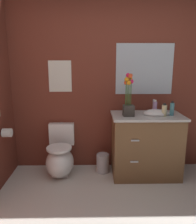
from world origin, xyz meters
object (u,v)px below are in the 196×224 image
Objects in this scene: vanity_cabinet at (146,144)px; flower_vase at (129,101)px; lotion_bottle at (155,107)px; toilet_paper_roll at (7,133)px; hand_wash_bottle at (164,110)px; toilet at (60,158)px; wall_poster at (60,76)px; wall_mirror at (144,69)px; trash_bin at (103,163)px; soap_bottle at (172,109)px.

vanity_cabinet is 1.90× the size of flower_vase.
lotion_bottle is 1.59× the size of toilet_paper_roll.
lotion_bottle is at bearing 26.03° from flower_vase.
hand_wash_bottle reaches higher than toilet_paper_roll.
toilet is at bearing 178.72° from vanity_cabinet.
vanity_cabinet is 1.52m from wall_poster.
vanity_cabinet is 2.41× the size of wall_poster.
wall_mirror reaches higher than hand_wash_bottle.
trash_bin is (-0.59, 0.08, -0.31)m from vanity_cabinet.
wall_poster is (-0.92, 0.35, 0.29)m from flower_vase.
trash_bin is 2.47× the size of toilet_paper_roll.
wall_poster is at bearing 160.45° from trash_bin.
flower_vase reaches higher than vanity_cabinet.
wall_mirror is (-0.00, 0.29, 1.01)m from vanity_cabinet.
trash_bin is 0.34× the size of wall_mirror.
soap_bottle is at bearing 3.38° from toilet_paper_roll.
soap_bottle is 0.25m from lotion_bottle.
trash_bin is (-0.78, 0.17, -0.81)m from hand_wash_bottle.
wall_mirror reaches higher than trash_bin.
wall_poster is (-1.38, 0.38, 0.41)m from hand_wash_bottle.
wall_poster is at bearing 158.97° from flower_vase.
vanity_cabinet is at bearing 5.37° from toilet_paper_roll.
trash_bin is at bearing 171.91° from soap_bottle.
trash_bin is at bearing 5.36° from toilet.
flower_vase is at bearing -126.78° from wall_mirror.
trash_bin is 1.36m from toilet_paper_roll.
toilet is 1.55m from hand_wash_bottle.
soap_bottle is at bearing -46.01° from lotion_bottle.
toilet is at bearing -167.24° from wall_mirror.
flower_vase is 1.02m from wall_poster.
flower_vase reaches higher than hand_wash_bottle.
vanity_cabinet is 5.53× the size of soap_bottle.
soap_bottle reaches higher than trash_bin.
flower_vase is at bearing -167.54° from vanity_cabinet.
lotion_bottle reaches higher than toilet_paper_roll.
soap_bottle is (0.31, -0.04, 0.51)m from vanity_cabinet.
vanity_cabinet is 0.68m from flower_vase.
vanity_cabinet is 5.98× the size of lotion_bottle.
toilet_paper_roll is (-0.63, -0.20, 0.44)m from toilet.
lotion_bottle reaches higher than hand_wash_bottle.
lotion_bottle is at bearing 4.26° from trash_bin.
wall_poster reaches higher than toilet.
soap_bottle is at bearing -12.80° from wall_poster.
flower_vase is (0.92, -0.09, 0.82)m from toilet.
toilet_paper_roll is at bearing -168.32° from trash_bin.
wall_mirror reaches higher than toilet.
toilet is 3.95× the size of lotion_bottle.
toilet is at bearing -90.00° from wall_poster.
lotion_bottle is at bearing -49.43° from wall_mirror.
soap_bottle is 0.44× the size of wall_poster.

